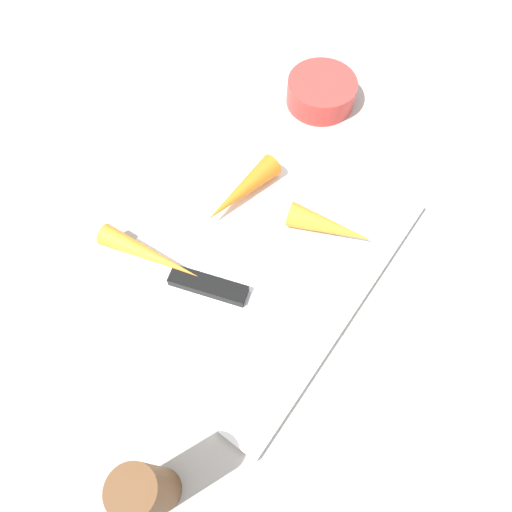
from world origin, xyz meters
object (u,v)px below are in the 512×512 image
object	(u,v)px
carrot_shortest	(330,227)
pepper_grinder	(148,490)
small_bowl	(321,92)
knife	(219,289)
carrot_medium	(241,191)
cutting_board	(256,258)
carrot_longest	(150,255)

from	to	relation	value
carrot_shortest	pepper_grinder	xyz separation A→B (m)	(-0.33, -0.02, 0.03)
carrot_shortest	small_bowl	world-z (taller)	carrot_shortest
knife	pepper_grinder	distance (m)	0.21
carrot_medium	pepper_grinder	world-z (taller)	pepper_grinder
cutting_board	carrot_medium	bearing A→B (deg)	48.70
cutting_board	carrot_shortest	distance (m)	0.10
knife	carrot_longest	size ratio (longest dim) A/B	1.56
pepper_grinder	small_bowl	bearing A→B (deg)	15.86
cutting_board	knife	xyz separation A→B (m)	(-0.06, 0.01, 0.01)
small_bowl	pepper_grinder	world-z (taller)	pepper_grinder
small_bowl	pepper_grinder	bearing A→B (deg)	-164.14
cutting_board	carrot_shortest	size ratio (longest dim) A/B	3.55
knife	carrot_medium	bearing A→B (deg)	97.52
carrot_longest	knife	bearing A→B (deg)	-0.51
carrot_medium	small_bowl	distance (m)	0.21
carrot_shortest	pepper_grinder	size ratio (longest dim) A/B	0.81
knife	carrot_longest	distance (m)	0.09
cutting_board	carrot_longest	distance (m)	0.12
carrot_longest	pepper_grinder	xyz separation A→B (m)	(-0.18, -0.17, 0.04)
carrot_longest	pepper_grinder	bearing A→B (deg)	-57.08
carrot_shortest	carrot_longest	world-z (taller)	carrot_shortest
knife	small_bowl	size ratio (longest dim) A/B	2.02
carrot_longest	small_bowl	world-z (taller)	carrot_longest
cutting_board	carrot_medium	xyz separation A→B (m)	(0.05, 0.06, 0.02)
carrot_medium	small_bowl	bearing A→B (deg)	-168.60
small_bowl	pepper_grinder	xyz separation A→B (m)	(-0.52, -0.15, 0.04)
cutting_board	small_bowl	bearing A→B (deg)	16.12
carrot_medium	pepper_grinder	distance (m)	0.34
carrot_medium	carrot_shortest	bearing A→B (deg)	108.19
knife	pepper_grinder	xyz separation A→B (m)	(-0.19, -0.08, 0.04)
cutting_board	carrot_longest	bearing A→B (deg)	128.28
carrot_shortest	carrot_longest	xyz separation A→B (m)	(-0.15, 0.15, -0.00)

